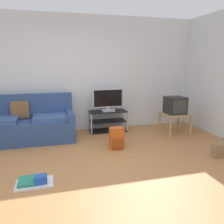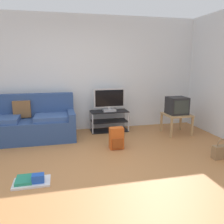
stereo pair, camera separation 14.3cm
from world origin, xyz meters
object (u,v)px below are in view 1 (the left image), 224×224
Objects in this scene: tv_stand at (108,121)px; couch at (26,124)px; floor_tray at (34,182)px; backpack at (117,138)px; side_table at (175,116)px; flat_tv at (108,100)px; handbag at (221,150)px; crt_tv at (175,105)px.

couch is at bearing -172.59° from tv_stand.
couch is 2.00m from floor_tray.
backpack is at bearing 34.87° from floor_tray.
tv_stand is (1.81, 0.24, -0.10)m from couch.
couch is 2.19× the size of tv_stand.
tv_stand is 1.57× the size of side_table.
flat_tv is 2.06× the size of handbag.
flat_tv is 1.56m from crt_tv.
flat_tv reaches higher than floor_tray.
handbag is 0.72× the size of floor_tray.
couch is 3.29m from side_table.
side_table is 1.70m from backpack.
handbag is at bearing -28.65° from couch.
couch is 4.60× the size of crt_tv.
flat_tv is 1.73× the size of crt_tv.
backpack is at bearing -158.59° from crt_tv.
flat_tv is at bearing -90.00° from tv_stand.
backpack is (-0.12, -1.16, -0.55)m from flat_tv.
couch is 2.67× the size of flat_tv.
crt_tv is at bearing -21.14° from tv_stand.
side_table is at bearing -6.00° from couch.
crt_tv is 3.50m from floor_tray.
backpack reaches higher than floor_tray.
tv_stand is 1.58m from side_table.
backpack is 1.85m from handbag.
tv_stand reaches higher than floor_tray.
flat_tv reaches higher than side_table.
couch is at bearing 151.35° from handbag.
tv_stand is at bearing 158.86° from crt_tv.
flat_tv is 1.29m from backpack.
flat_tv is 1.60m from side_table.
tv_stand reaches higher than handbag.
backpack is 0.84× the size of floor_tray.
handbag is at bearing -53.65° from tv_stand.
tv_stand is at bearing 126.35° from handbag.
crt_tv is at bearing 44.38° from backpack.
tv_stand is at bearing 7.41° from couch.
backpack is at bearing 151.92° from handbag.
floor_tray is at bearing -151.94° from side_table.
tv_stand is 2.14× the size of backpack.
tv_stand is 2.10× the size of crt_tv.
tv_stand reaches higher than side_table.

